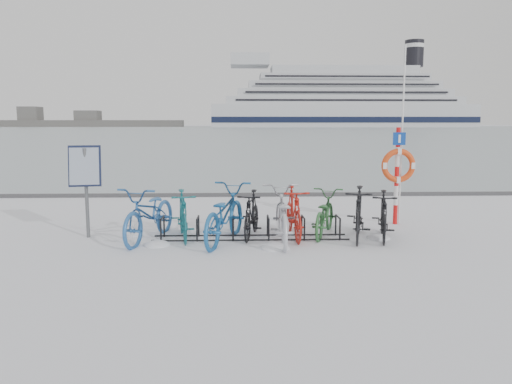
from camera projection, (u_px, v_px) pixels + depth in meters
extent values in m
plane|color=white|center=(251.00, 238.00, 10.25)|extent=(900.00, 900.00, 0.00)
cube|color=#A8B5BD|center=(239.00, 130.00, 163.66)|extent=(400.00, 298.00, 0.02)
cube|color=#3F3F42|center=(246.00, 195.00, 16.08)|extent=(400.00, 0.25, 0.10)
cylinder|color=black|center=(161.00, 231.00, 9.94)|extent=(0.04, 0.04, 0.44)
cylinder|color=black|center=(164.00, 226.00, 10.38)|extent=(0.04, 0.04, 0.44)
cylinder|color=black|center=(162.00, 218.00, 10.13)|extent=(0.04, 0.44, 0.04)
cylinder|color=black|center=(197.00, 231.00, 9.97)|extent=(0.04, 0.04, 0.44)
cylinder|color=black|center=(199.00, 226.00, 10.40)|extent=(0.04, 0.04, 0.44)
cylinder|color=black|center=(198.00, 218.00, 10.15)|extent=(0.04, 0.44, 0.04)
cylinder|color=black|center=(233.00, 230.00, 9.99)|extent=(0.04, 0.04, 0.44)
cylinder|color=black|center=(233.00, 226.00, 10.43)|extent=(0.04, 0.04, 0.44)
cylinder|color=black|center=(233.00, 218.00, 10.18)|extent=(0.04, 0.44, 0.04)
cylinder|color=black|center=(269.00, 230.00, 10.02)|extent=(0.04, 0.04, 0.44)
cylinder|color=black|center=(268.00, 226.00, 10.45)|extent=(0.04, 0.04, 0.44)
cylinder|color=black|center=(268.00, 217.00, 10.20)|extent=(0.04, 0.44, 0.04)
cylinder|color=black|center=(304.00, 230.00, 10.04)|extent=(0.04, 0.04, 0.44)
cylinder|color=black|center=(302.00, 225.00, 10.48)|extent=(0.04, 0.04, 0.44)
cylinder|color=black|center=(303.00, 217.00, 10.23)|extent=(0.04, 0.44, 0.04)
cylinder|color=black|center=(340.00, 230.00, 10.06)|extent=(0.04, 0.04, 0.44)
cylinder|color=black|center=(336.00, 225.00, 10.50)|extent=(0.04, 0.04, 0.44)
cylinder|color=black|center=(338.00, 217.00, 10.25)|extent=(0.04, 0.44, 0.04)
cylinder|color=black|center=(251.00, 240.00, 10.03)|extent=(4.00, 0.03, 0.03)
cylinder|color=black|center=(250.00, 235.00, 10.47)|extent=(4.00, 0.03, 0.03)
cylinder|color=#595B5E|center=(87.00, 193.00, 10.23)|extent=(0.07, 0.07, 1.85)
cube|color=black|center=(85.00, 166.00, 10.12)|extent=(0.67, 0.34, 0.84)
cube|color=#8C99AD|center=(84.00, 166.00, 10.08)|extent=(0.60, 0.27, 0.74)
cylinder|color=red|center=(395.00, 214.00, 11.69)|extent=(0.10, 0.10, 0.45)
cylinder|color=silver|center=(396.00, 195.00, 11.62)|extent=(0.10, 0.10, 0.45)
cylinder|color=red|center=(397.00, 176.00, 11.56)|extent=(0.10, 0.10, 0.45)
cylinder|color=silver|center=(397.00, 157.00, 11.50)|extent=(0.10, 0.10, 0.45)
cylinder|color=red|center=(398.00, 137.00, 11.44)|extent=(0.10, 0.10, 0.45)
torus|color=#D74114|center=(398.00, 166.00, 11.44)|extent=(0.79, 0.13, 0.79)
cube|color=navy|center=(399.00, 139.00, 11.36)|extent=(0.29, 0.03, 0.29)
cylinder|color=silver|center=(402.00, 136.00, 11.49)|extent=(0.04, 0.04, 4.10)
cube|color=silver|center=(342.00, 116.00, 241.27)|extent=(125.24, 23.26, 10.73)
cube|color=black|center=(347.00, 120.00, 229.97)|extent=(125.24, 0.30, 2.68)
cube|color=black|center=(337.00, 120.00, 253.08)|extent=(125.24, 0.30, 2.68)
cube|color=silver|center=(342.00, 101.00, 240.28)|extent=(111.82, 21.47, 3.58)
cube|color=silver|center=(343.00, 86.00, 239.29)|extent=(90.35, 18.79, 3.58)
cube|color=silver|center=(343.00, 71.00, 238.30)|extent=(68.88, 16.10, 3.58)
cube|color=silver|center=(250.00, 61.00, 236.14)|extent=(17.89, 17.89, 5.37)
cylinder|color=black|center=(414.00, 54.00, 238.35)|extent=(8.95, 8.95, 12.52)
cube|color=black|center=(347.00, 92.00, 228.98)|extent=(98.40, 0.20, 10.73)
cube|color=#4D4D4D|center=(12.00, 123.00, 263.20)|extent=(180.00, 12.00, 3.50)
cube|color=#4D4D4D|center=(69.00, 117.00, 263.79)|extent=(20.00, 10.00, 6.00)
imported|color=#2A5D9D|center=(150.00, 212.00, 10.07)|extent=(1.32, 2.33, 1.16)
imported|color=#156169|center=(183.00, 214.00, 10.23)|extent=(0.77, 1.76, 1.02)
imported|color=#1C5A96|center=(224.00, 212.00, 9.93)|extent=(1.39, 2.38, 1.18)
imported|color=black|center=(252.00, 213.00, 10.40)|extent=(0.77, 1.71, 0.99)
imported|color=#B5B6BE|center=(282.00, 213.00, 9.93)|extent=(0.82, 2.19, 1.14)
imported|color=red|center=(294.00, 211.00, 10.33)|extent=(0.60, 1.84, 1.09)
imported|color=#2E6634|center=(324.00, 212.00, 10.57)|extent=(1.23, 1.96, 0.97)
imported|color=black|center=(359.00, 212.00, 10.17)|extent=(0.97, 1.90, 1.10)
imported|color=black|center=(384.00, 214.00, 10.18)|extent=(0.87, 1.75, 1.01)
ellipsoid|color=white|center=(378.00, 238.00, 10.26)|extent=(0.49, 0.49, 0.17)
ellipsoid|color=white|center=(157.00, 245.00, 9.68)|extent=(0.51, 0.51, 0.18)
ellipsoid|color=white|center=(135.00, 236.00, 10.51)|extent=(0.35, 0.35, 0.12)
ellipsoid|color=white|center=(280.00, 234.00, 10.61)|extent=(0.33, 0.33, 0.12)
ellipsoid|color=white|center=(275.00, 248.00, 9.44)|extent=(0.56, 0.56, 0.20)
ellipsoid|color=white|center=(227.00, 233.00, 10.78)|extent=(0.40, 0.40, 0.14)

